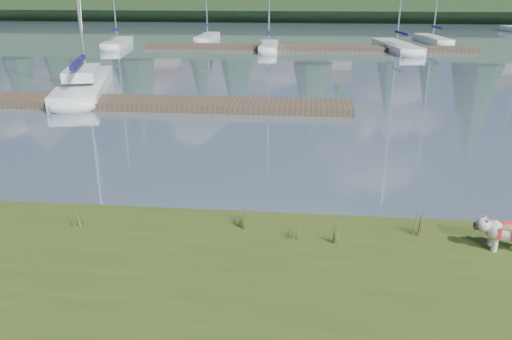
# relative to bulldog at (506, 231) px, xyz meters

# --- Properties ---
(ground) EXTENTS (200.00, 200.00, 0.00)m
(ground) POSITION_rel_bulldog_xyz_m (-5.66, 32.60, -0.70)
(ground) COLOR slate
(ground) RESTS_ON ground
(ridge) EXTENTS (200.00, 20.00, 5.00)m
(ridge) POSITION_rel_bulldog_xyz_m (-5.66, 75.60, 1.80)
(ridge) COLOR #1C3017
(ridge) RESTS_ON ground
(bulldog) EXTENTS (0.94, 0.44, 0.57)m
(bulldog) POSITION_rel_bulldog_xyz_m (0.00, 0.00, 0.00)
(bulldog) COLOR silver
(bulldog) RESTS_ON bank
(sailboat_main) EXTENTS (4.62, 9.81, 13.83)m
(sailboat_main) POSITION_rel_bulldog_xyz_m (-14.19, 15.15, -0.28)
(sailboat_main) COLOR white
(sailboat_main) RESTS_ON ground
(dock_near) EXTENTS (16.00, 2.00, 0.30)m
(dock_near) POSITION_rel_bulldog_xyz_m (-9.66, 11.60, -0.55)
(dock_near) COLOR #4C3D2C
(dock_near) RESTS_ON ground
(dock_far) EXTENTS (26.00, 2.20, 0.30)m
(dock_far) POSITION_rel_bulldog_xyz_m (-3.66, 32.60, -0.55)
(dock_far) COLOR #4C3D2C
(dock_far) RESTS_ON ground
(sailboat_bg_0) EXTENTS (2.70, 7.56, 10.82)m
(sailboat_bg_0) POSITION_rel_bulldog_xyz_m (-19.34, 33.49, -0.38)
(sailboat_bg_0) COLOR white
(sailboat_bg_0) RESTS_ON ground
(sailboat_bg_1) EXTENTS (1.46, 6.92, 10.42)m
(sailboat_bg_1) POSITION_rel_bulldog_xyz_m (-12.75, 39.04, -0.37)
(sailboat_bg_1) COLOR white
(sailboat_bg_1) RESTS_ON ground
(sailboat_bg_2) EXTENTS (1.60, 6.78, 10.25)m
(sailboat_bg_2) POSITION_rel_bulldog_xyz_m (-6.58, 32.05, -0.37)
(sailboat_bg_2) COLOR white
(sailboat_bg_2) RESTS_ON ground
(sailboat_bg_3) EXTENTS (3.02, 9.38, 13.41)m
(sailboat_bg_3) POSITION_rel_bulldog_xyz_m (3.28, 33.54, -0.38)
(sailboat_bg_3) COLOR white
(sailboat_bg_3) RESTS_ON ground
(sailboat_bg_4) EXTENTS (2.29, 7.42, 10.85)m
(sailboat_bg_4) POSITION_rel_bulldog_xyz_m (7.36, 39.18, -0.38)
(sailboat_bg_4) COLOR white
(sailboat_bg_4) RESTS_ON ground
(weed_0) EXTENTS (0.17, 0.14, 0.67)m
(weed_0) POSITION_rel_bulldog_xyz_m (-4.70, 0.37, -0.07)
(weed_0) COLOR #475B23
(weed_0) RESTS_ON bank
(weed_1) EXTENTS (0.17, 0.14, 0.50)m
(weed_1) POSITION_rel_bulldog_xyz_m (-4.71, 0.55, -0.14)
(weed_1) COLOR #475B23
(weed_1) RESTS_ON bank
(weed_2) EXTENTS (0.17, 0.14, 0.62)m
(weed_2) POSITION_rel_bulldog_xyz_m (-2.89, -0.08, -0.09)
(weed_2) COLOR #475B23
(weed_2) RESTS_ON bank
(weed_3) EXTENTS (0.17, 0.14, 0.46)m
(weed_3) POSITION_rel_bulldog_xyz_m (-7.81, 0.12, -0.16)
(weed_3) COLOR #475B23
(weed_3) RESTS_ON bank
(weed_4) EXTENTS (0.17, 0.14, 0.39)m
(weed_4) POSITION_rel_bulldog_xyz_m (-3.66, 0.04, -0.19)
(weed_4) COLOR #475B23
(weed_4) RESTS_ON bank
(weed_5) EXTENTS (0.17, 0.14, 0.65)m
(weed_5) POSITION_rel_bulldog_xyz_m (-1.40, 0.42, -0.08)
(weed_5) COLOR #475B23
(weed_5) RESTS_ON bank
(mud_lip) EXTENTS (60.00, 0.50, 0.14)m
(mud_lip) POSITION_rel_bulldog_xyz_m (-5.66, 1.00, -0.63)
(mud_lip) COLOR #33281C
(mud_lip) RESTS_ON ground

